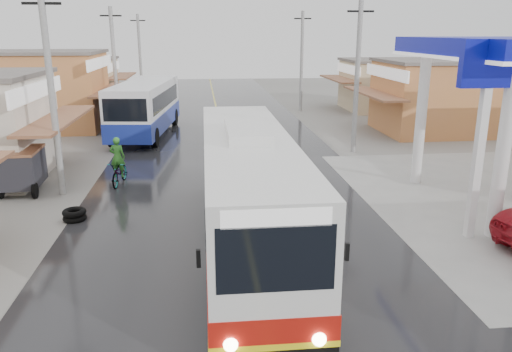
{
  "coord_description": "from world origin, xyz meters",
  "views": [
    {
      "loc": [
        -1.25,
        -11.12,
        6.41
      ],
      "look_at": [
        0.54,
        5.27,
        1.62
      ],
      "focal_mm": 35.0,
      "sensor_mm": 36.0,
      "label": 1
    }
  ],
  "objects_px": {
    "coach_bus": "(247,191)",
    "second_bus": "(145,107)",
    "tyre_stack": "(75,215)",
    "cyclist": "(119,169)",
    "tricycle_near": "(22,168)"
  },
  "relations": [
    {
      "from": "coach_bus",
      "to": "tricycle_near",
      "type": "bearing_deg",
      "value": 143.56
    },
    {
      "from": "tyre_stack",
      "to": "coach_bus",
      "type": "bearing_deg",
      "value": -26.24
    },
    {
      "from": "tricycle_near",
      "to": "tyre_stack",
      "type": "distance_m",
      "value": 4.66
    },
    {
      "from": "second_bus",
      "to": "coach_bus",
      "type": "bearing_deg",
      "value": -68.64
    },
    {
      "from": "second_bus",
      "to": "tyre_stack",
      "type": "relative_size",
      "value": 12.52
    },
    {
      "from": "coach_bus",
      "to": "cyclist",
      "type": "distance_m",
      "value": 8.7
    },
    {
      "from": "cyclist",
      "to": "tyre_stack",
      "type": "bearing_deg",
      "value": -95.34
    },
    {
      "from": "cyclist",
      "to": "tricycle_near",
      "type": "bearing_deg",
      "value": -163.55
    },
    {
      "from": "coach_bus",
      "to": "second_bus",
      "type": "height_order",
      "value": "coach_bus"
    },
    {
      "from": "cyclist",
      "to": "tyre_stack",
      "type": "relative_size",
      "value": 2.61
    },
    {
      "from": "coach_bus",
      "to": "tyre_stack",
      "type": "distance_m",
      "value": 6.71
    },
    {
      "from": "cyclist",
      "to": "tricycle_near",
      "type": "height_order",
      "value": "cyclist"
    },
    {
      "from": "cyclist",
      "to": "tyre_stack",
      "type": "distance_m",
      "value": 4.35
    },
    {
      "from": "cyclist",
      "to": "coach_bus",
      "type": "bearing_deg",
      "value": -48.18
    },
    {
      "from": "second_bus",
      "to": "tricycle_near",
      "type": "bearing_deg",
      "value": -102.23
    }
  ]
}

